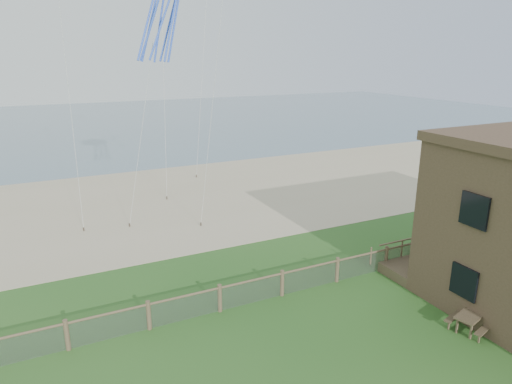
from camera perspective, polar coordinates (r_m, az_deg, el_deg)
ground at (r=17.09m, az=13.84°, el=-21.43°), size 160.00×160.00×0.00m
sand_beach at (r=34.87m, az=-9.67°, el=-0.86°), size 72.00×20.00×0.02m
ocean at (r=77.25m, az=-19.23°, el=8.11°), size 160.00×68.00×0.02m
chainlink_fence at (r=20.90m, az=3.27°, el=-11.48°), size 36.20×0.20×1.25m
motel_deck at (r=28.60m, az=27.86°, el=-6.13°), size 15.00×2.00×0.50m
picnic_table at (r=20.59m, az=25.47°, el=-14.17°), size 2.26×1.93×0.82m
octopus_kite at (r=25.76m, az=-11.82°, el=22.31°), size 3.14×2.34×6.14m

